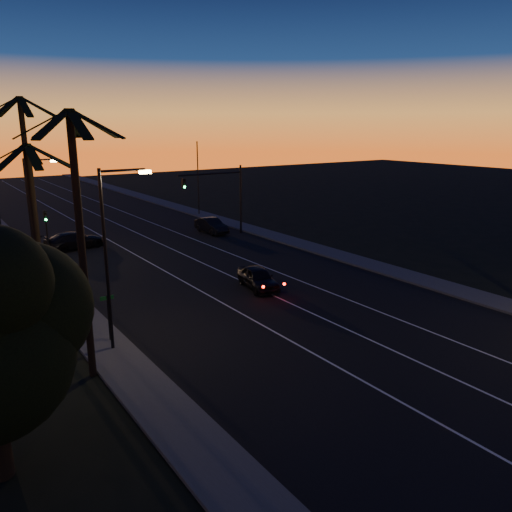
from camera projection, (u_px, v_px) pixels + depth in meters
road at (208, 269)px, 38.85m from camera, size 20.00×170.00×0.01m
sidewalk_left at (59, 295)px, 32.70m from camera, size 2.40×170.00×0.16m
sidewalk_right at (317, 249)px, 44.97m from camera, size 2.40×170.00×0.16m
lane_stripe_left at (173, 275)px, 37.21m from camera, size 0.12×160.00×0.01m
lane_stripe_mid at (214, 268)px, 39.13m from camera, size 0.12×160.00×0.01m
lane_stripe_right at (251, 261)px, 41.04m from camera, size 0.12×160.00×0.01m
palm_near at (79, 220)px, 20.59m from camera, size 4.25×4.16×11.53m
palm_mid at (35, 220)px, 25.25m from camera, size 4.25×4.16×10.03m
palm_far at (29, 181)px, 30.23m from camera, size 4.25×4.16×12.53m
streetlight_left_near at (111, 246)px, 23.67m from camera, size 2.55×0.26×9.00m
streetlight_left_far at (33, 204)px, 38.09m from camera, size 2.55×0.26×8.50m
street_sign at (108, 313)px, 25.34m from camera, size 0.70×0.06×2.60m
signal_mast at (221, 189)px, 49.51m from camera, size 7.10×0.41×7.00m
signal_post at (46, 226)px, 40.87m from camera, size 0.28×0.37×4.20m
far_pole_right at (198, 179)px, 61.27m from camera, size 0.14×0.14×9.00m
lead_car at (258, 278)px, 34.16m from camera, size 2.62×5.07×1.48m
right_car at (211, 226)px, 51.80m from camera, size 1.66×4.66×1.53m
cross_car at (74, 240)px, 45.09m from camera, size 5.69×3.13×1.56m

